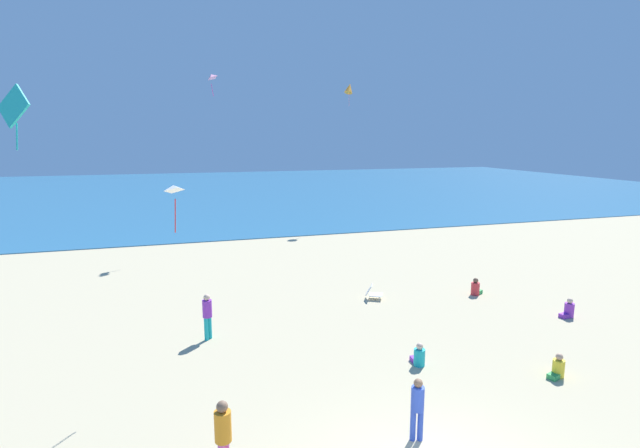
# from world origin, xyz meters

# --- Properties ---
(ground_plane) EXTENTS (120.00, 120.00, 0.00)m
(ground_plane) POSITION_xyz_m (0.00, 10.00, 0.00)
(ground_plane) COLOR #C6B58C
(ocean_water) EXTENTS (120.00, 60.00, 0.05)m
(ocean_water) POSITION_xyz_m (0.00, 53.12, 0.03)
(ocean_water) COLOR teal
(ocean_water) RESTS_ON ground_plane
(beach_chair_far_right) EXTENTS (0.80, 0.74, 0.58)m
(beach_chair_far_right) POSITION_xyz_m (3.04, 10.30, 0.27)
(beach_chair_far_right) COLOR white
(beach_chair_far_right) RESTS_ON ground_plane
(person_1) EXTENTS (0.35, 0.35, 1.40)m
(person_1) POSITION_xyz_m (0.27, 1.55, 0.81)
(person_1) COLOR blue
(person_1) RESTS_ON ground_plane
(person_3) EXTENTS (0.58, 0.43, 0.66)m
(person_3) POSITION_xyz_m (5.23, 2.91, 0.24)
(person_3) COLOR yellow
(person_3) RESTS_ON ground_plane
(person_4) EXTENTS (0.59, 0.38, 0.70)m
(person_4) POSITION_xyz_m (8.96, 6.40, 0.26)
(person_4) COLOR purple
(person_4) RESTS_ON ground_plane
(person_5) EXTENTS (0.42, 0.42, 1.50)m
(person_5) POSITION_xyz_m (-3.54, 8.22, 0.86)
(person_5) COLOR #19ADB2
(person_5) RESTS_ON ground_plane
(person_6) EXTENTS (0.33, 0.54, 0.67)m
(person_6) POSITION_xyz_m (2.01, 4.64, 0.25)
(person_6) COLOR #19ADB2
(person_6) RESTS_ON ground_plane
(person_7) EXTENTS (0.64, 0.52, 0.71)m
(person_7) POSITION_xyz_m (7.27, 9.53, 0.26)
(person_7) COLOR red
(person_7) RESTS_ON ground_plane
(person_8) EXTENTS (0.43, 0.43, 1.59)m
(person_8) POSITION_xyz_m (-3.76, 1.55, 0.92)
(person_8) COLOR #D8599E
(person_8) RESTS_ON ground_plane
(kite_pink) EXTENTS (0.70, 0.79, 1.32)m
(kite_pink) POSITION_xyz_m (-1.84, 23.15, 9.84)
(kite_pink) COLOR pink
(kite_white) EXTENTS (0.51, 0.46, 1.31)m
(kite_white) POSITION_xyz_m (-4.39, 6.30, 5.03)
(kite_white) COLOR white
(kite_teal) EXTENTS (0.68, 0.58, 1.23)m
(kite_teal) POSITION_xyz_m (-7.17, 3.74, 6.91)
(kite_teal) COLOR #1EADAD
(kite_orange) EXTENTS (1.01, 0.99, 1.70)m
(kite_orange) POSITION_xyz_m (8.54, 27.88, 9.90)
(kite_orange) COLOR orange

